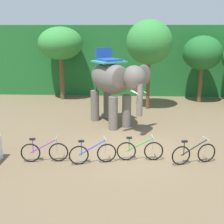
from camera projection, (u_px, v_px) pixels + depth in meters
ground_plane at (130, 150)px, 12.29m from camera, size 80.00×80.00×0.00m
foliage_hedge at (130, 58)px, 24.49m from camera, size 36.00×6.00×4.93m
tree_far_right at (61, 44)px, 20.30m from camera, size 2.93×2.93×4.82m
tree_far_left at (149, 42)px, 17.71m from camera, size 2.65×2.65×5.21m
tree_right at (202, 53)px, 19.59m from camera, size 2.48×2.48×4.27m
elephant at (114, 82)px, 14.92m from camera, size 3.36×3.97×3.78m
bike_purple at (44, 152)px, 11.15m from camera, size 1.71×0.52×0.92m
bike_blue at (93, 153)px, 11.01m from camera, size 1.67×0.61×0.92m
bike_green at (140, 150)px, 11.27m from camera, size 1.71×0.52×0.92m
bike_black at (194, 153)px, 10.99m from camera, size 1.65×0.66×0.92m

